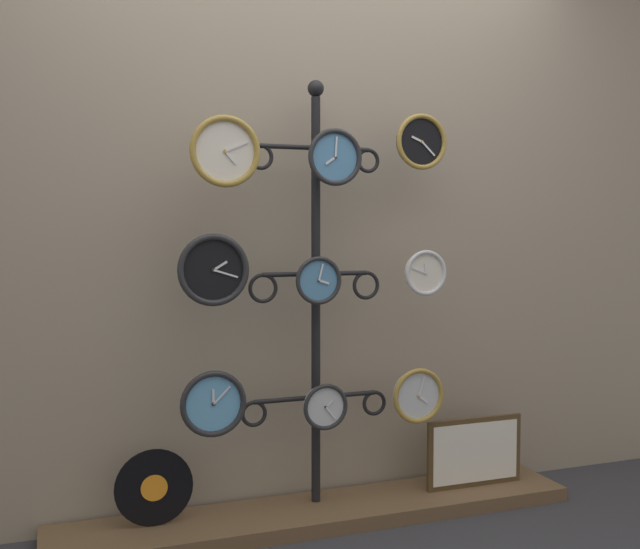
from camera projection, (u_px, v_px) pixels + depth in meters
name	position (u px, v px, depth m)	size (l,w,h in m)	color
shop_wall	(303.00, 184.00, 3.22)	(4.40, 0.04, 2.80)	gray
low_shelf	(321.00, 513.00, 3.09)	(2.20, 0.36, 0.06)	brown
display_stand	(316.00, 369.00, 3.12)	(0.64, 0.36, 1.81)	black
clock_top_left	(225.00, 151.00, 2.82)	(0.27, 0.04, 0.27)	silver
clock_top_center	(335.00, 157.00, 2.98)	(0.23, 0.04, 0.23)	#4C84B2
clock_top_right	(421.00, 142.00, 3.13)	(0.23, 0.04, 0.23)	black
clock_middle_left	(213.00, 270.00, 2.85)	(0.28, 0.04, 0.28)	black
clock_middle_center	(318.00, 280.00, 3.00)	(0.20, 0.04, 0.20)	#4C84B2
clock_middle_right	(425.00, 273.00, 3.17)	(0.19, 0.04, 0.19)	silver
clock_bottom_left	(213.00, 404.00, 2.86)	(0.26, 0.04, 0.26)	#60A8DB
clock_bottom_center	(325.00, 407.00, 3.02)	(0.19, 0.04, 0.19)	silver
clock_bottom_right	(418.00, 396.00, 3.18)	(0.24, 0.04, 0.24)	silver
vinyl_record	(154.00, 488.00, 2.87)	(0.30, 0.01, 0.30)	black
picture_frame	(475.00, 452.00, 3.32)	(0.47, 0.02, 0.31)	#4C381E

